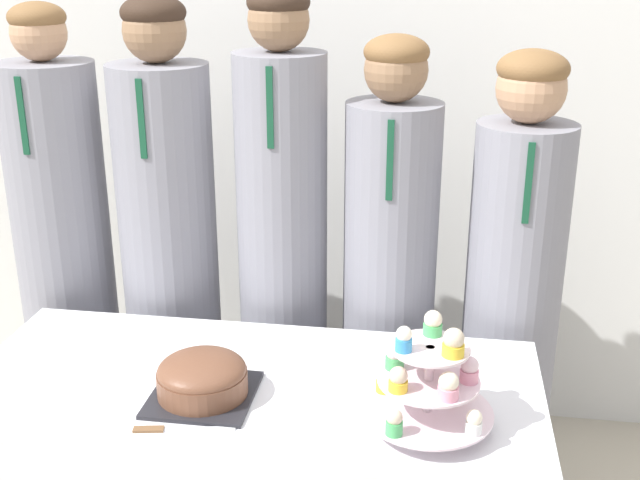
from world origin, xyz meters
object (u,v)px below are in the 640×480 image
at_px(student_2, 283,273).
at_px(student_3, 389,298).
at_px(cupcake_stand, 430,378).
at_px(student_1, 171,272).
at_px(student_4, 511,309).
at_px(student_0, 67,271).
at_px(round_cake, 202,377).
at_px(cake_knife, 167,430).

xyz_separation_m(student_2, student_3, (0.32, -0.00, -0.06)).
bearing_deg(cupcake_stand, student_1, 141.49).
bearing_deg(cupcake_stand, student_2, 125.26).
distance_m(student_3, student_4, 0.36).
xyz_separation_m(cupcake_stand, student_3, (-0.13, 0.65, -0.11)).
xyz_separation_m(student_0, student_3, (1.03, -0.00, -0.02)).
distance_m(cupcake_stand, student_3, 0.67).
distance_m(round_cake, cake_knife, 0.16).
height_order(student_1, student_2, student_2).
bearing_deg(student_2, student_3, -0.00).
distance_m(cake_knife, student_2, 0.77).
relative_size(cake_knife, cupcake_stand, 0.77).
bearing_deg(cake_knife, cupcake_stand, 0.07).
xyz_separation_m(student_2, student_4, (0.69, -0.00, -0.07)).
distance_m(round_cake, student_4, 0.98).
height_order(student_3, student_4, student_3).
bearing_deg(student_0, student_2, -0.00).
height_order(cake_knife, student_0, student_0).
xyz_separation_m(student_0, student_4, (1.39, -0.00, -0.04)).
bearing_deg(cupcake_stand, student_4, 70.52).
xyz_separation_m(student_0, student_1, (0.35, 0.00, 0.02)).
height_order(student_2, student_4, student_2).
bearing_deg(student_4, student_3, 180.00).
bearing_deg(student_0, round_cake, -43.89).
bearing_deg(student_2, student_0, 180.00).
relative_size(round_cake, cake_knife, 1.07).
bearing_deg(student_3, student_1, 180.00).
bearing_deg(cupcake_stand, student_3, 101.69).
relative_size(cake_knife, student_1, 0.14).
xyz_separation_m(cake_knife, student_2, (0.12, 0.75, 0.07)).
height_order(student_1, student_3, student_1).
distance_m(cake_knife, student_3, 0.87).
bearing_deg(round_cake, student_1, 114.85).
bearing_deg(student_4, student_0, 180.00).
bearing_deg(student_4, student_2, 180.00).
height_order(cupcake_stand, student_0, student_0).
distance_m(cake_knife, student_1, 0.79).
relative_size(round_cake, student_3, 0.16).
height_order(cupcake_stand, student_3, student_3).
relative_size(cupcake_stand, student_4, 0.20).
relative_size(cake_knife, student_2, 0.14).
relative_size(round_cake, student_2, 0.15).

